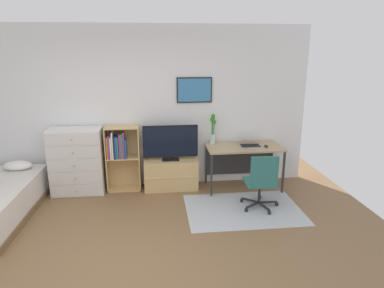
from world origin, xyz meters
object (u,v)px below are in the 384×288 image
object	(u,v)px
bookshelf	(120,153)
tv_stand	(171,174)
television	(170,143)
dresser	(77,161)
bamboo_vase	(213,129)
desk	(243,152)
office_chair	(262,181)
laptop	(249,142)
computer_mouse	(266,146)

from	to	relation	value
bookshelf	tv_stand	world-z (taller)	bookshelf
tv_stand	television	world-z (taller)	television
dresser	bamboo_vase	distance (m)	2.31
dresser	bookshelf	xyz separation A→B (m)	(0.69, 0.06, 0.10)
television	desk	size ratio (longest dim) A/B	0.72
office_chair	laptop	xyz separation A→B (m)	(0.05, 0.89, 0.34)
television	bamboo_vase	xyz separation A→B (m)	(0.73, 0.14, 0.18)
tv_stand	office_chair	size ratio (longest dim) A/B	1.04
bookshelf	desk	world-z (taller)	bookshelf
tv_stand	laptop	size ratio (longest dim) A/B	2.37
television	laptop	distance (m)	1.33
office_chair	laptop	world-z (taller)	laptop
computer_mouse	bookshelf	bearing A→B (deg)	174.18
office_chair	bookshelf	bearing A→B (deg)	157.41
television	bamboo_vase	distance (m)	0.77
bookshelf	desk	xyz separation A→B (m)	(2.06, -0.09, -0.04)
desk	computer_mouse	world-z (taller)	computer_mouse
office_chair	television	bearing A→B (deg)	146.72
bamboo_vase	computer_mouse	bearing A→B (deg)	-20.63
television	office_chair	bearing A→B (deg)	-36.10
television	bamboo_vase	bearing A→B (deg)	11.00
bookshelf	tv_stand	xyz separation A→B (m)	(0.83, -0.05, -0.39)
dresser	office_chair	world-z (taller)	dresser
dresser	tv_stand	xyz separation A→B (m)	(1.52, 0.02, -0.29)
bookshelf	computer_mouse	bearing A→B (deg)	-5.82
tv_stand	desk	distance (m)	1.28
computer_mouse	office_chair	bearing A→B (deg)	-111.43
television	tv_stand	bearing A→B (deg)	90.00
bookshelf	computer_mouse	xyz separation A→B (m)	(2.41, -0.25, 0.11)
bookshelf	bamboo_vase	distance (m)	1.60
office_chair	tv_stand	bearing A→B (deg)	146.08
bookshelf	computer_mouse	distance (m)	2.42
television	desk	world-z (taller)	television
dresser	television	xyz separation A→B (m)	(1.52, -0.01, 0.27)
laptop	bamboo_vase	xyz separation A→B (m)	(-0.59, 0.19, 0.19)
office_chair	desk	bearing A→B (deg)	96.14
bookshelf	television	size ratio (longest dim) A/B	1.20
tv_stand	laptop	xyz separation A→B (m)	(1.33, -0.07, 0.54)
bamboo_vase	dresser	bearing A→B (deg)	-176.58
dresser	computer_mouse	size ratio (longest dim) A/B	10.45
dresser	laptop	bearing A→B (deg)	-1.03
bookshelf	desk	size ratio (longest dim) A/B	0.87
desk	bamboo_vase	distance (m)	0.64
computer_mouse	bamboo_vase	xyz separation A→B (m)	(-0.84, 0.32, 0.24)
dresser	computer_mouse	world-z (taller)	dresser
desk	bamboo_vase	world-z (taller)	bamboo_vase
office_chair	bamboo_vase	distance (m)	1.32
tv_stand	computer_mouse	xyz separation A→B (m)	(1.58, -0.20, 0.50)
dresser	bamboo_vase	size ratio (longest dim) A/B	2.10
television	laptop	world-z (taller)	television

